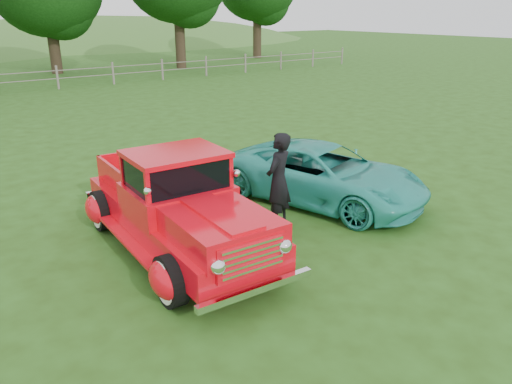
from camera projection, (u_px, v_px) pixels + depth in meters
ground at (290, 276)px, 7.80m from camera, size 140.00×140.00×0.00m
red_pickup at (177, 207)px, 8.40m from camera, size 2.43×5.07×1.78m
teal_sedan at (323, 174)px, 10.64m from camera, size 3.20×4.84×1.24m
man at (278, 181)px, 9.32m from camera, size 0.79×0.68×1.83m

